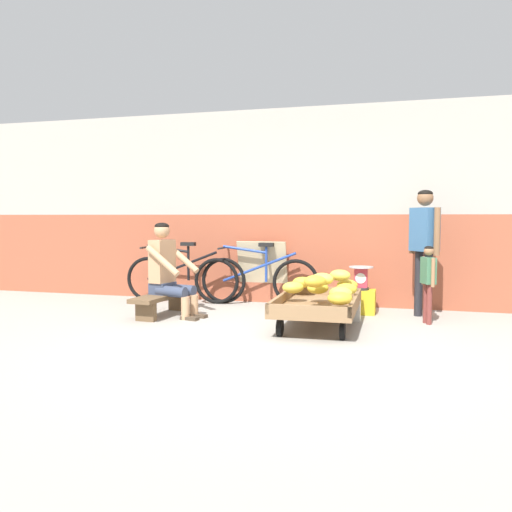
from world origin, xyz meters
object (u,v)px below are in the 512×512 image
object	(u,v)px
low_bench	(163,299)
bicycle_far_left	(259,279)
plastic_crate	(361,302)
sign_board	(263,272)
customer_adult	(424,238)
customer_child	(428,276)
shopping_bag	(353,311)
bicycle_near_left	(181,278)
banana_cart	(318,306)
vendor_seated	(168,270)
weighing_scale	(361,278)

from	to	relation	value
low_bench	bicycle_far_left	distance (m)	1.44
low_bench	plastic_crate	distance (m)	2.46
sign_board	customer_adult	distance (m)	2.26
low_bench	bicycle_far_left	bearing A→B (deg)	49.97
low_bench	bicycle_far_left	world-z (taller)	bicycle_far_left
customer_child	shopping_bag	xyz separation A→B (m)	(-0.83, -0.05, -0.43)
bicycle_far_left	customer_adult	bearing A→B (deg)	-8.85
bicycle_near_left	shopping_bag	distance (m)	2.56
banana_cart	bicycle_near_left	xyz separation A→B (m)	(-2.13, 1.18, 0.11)
vendor_seated	plastic_crate	world-z (taller)	vendor_seated
weighing_scale	bicycle_far_left	distance (m)	1.45
plastic_crate	weighing_scale	world-z (taller)	weighing_scale
plastic_crate	customer_child	xyz separation A→B (m)	(0.78, -0.44, 0.40)
sign_board	low_bench	bearing A→B (deg)	-126.29
banana_cart	customer_adult	world-z (taller)	customer_adult
customer_adult	shopping_bag	xyz separation A→B (m)	(-0.79, -0.46, -0.83)
customer_adult	shopping_bag	bearing A→B (deg)	-149.77
sign_board	customer_child	distance (m)	2.37
bicycle_near_left	shopping_bag	size ratio (longest dim) A/B	6.92
weighing_scale	plastic_crate	bearing A→B (deg)	90.00
weighing_scale	sign_board	world-z (taller)	sign_board
low_bench	plastic_crate	size ratio (longest dim) A/B	3.11
bicycle_far_left	shopping_bag	bearing A→B (deg)	-30.43
low_bench	vendor_seated	distance (m)	0.38
shopping_bag	low_bench	bearing A→B (deg)	-172.55
banana_cart	customer_adult	xyz separation A→B (m)	(1.12, 0.97, 0.71)
banana_cart	low_bench	xyz separation A→B (m)	(-1.95, 0.21, -0.04)
customer_child	bicycle_near_left	bearing A→B (deg)	169.32
banana_cart	customer_child	distance (m)	1.32
customer_adult	customer_child	xyz separation A→B (m)	(0.04, -0.41, -0.41)
vendor_seated	weighing_scale	xyz separation A→B (m)	(2.24, 0.81, -0.11)
vendor_seated	bicycle_near_left	xyz separation A→B (m)	(-0.26, 0.99, -0.21)
weighing_scale	bicycle_far_left	size ratio (longest dim) A/B	0.18
banana_cart	bicycle_far_left	size ratio (longest dim) A/B	0.88
vendor_seated	bicycle_far_left	xyz separation A→B (m)	(0.83, 1.11, -0.21)
low_bench	customer_child	world-z (taller)	customer_child
weighing_scale	customer_child	world-z (taller)	customer_child
bicycle_far_left	sign_board	size ratio (longest dim) A/B	1.90
plastic_crate	bicycle_near_left	distance (m)	2.52
customer_adult	plastic_crate	bearing A→B (deg)	177.56
weighing_scale	bicycle_near_left	xyz separation A→B (m)	(-2.51, 0.18, -0.10)
bicycle_far_left	customer_child	size ratio (longest dim) A/B	1.88
plastic_crate	customer_adult	size ratio (longest dim) A/B	0.24
weighing_scale	shopping_bag	distance (m)	0.60
sign_board	shopping_bag	size ratio (longest dim) A/B	3.64
vendor_seated	customer_child	xyz separation A→B (m)	(3.02, 0.37, -0.02)
bicycle_near_left	bicycle_far_left	bearing A→B (deg)	6.50
low_bench	shopping_bag	xyz separation A→B (m)	(2.28, 0.30, -0.08)
low_bench	weighing_scale	distance (m)	2.47
sign_board	banana_cart	bearing A→B (deg)	-55.41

